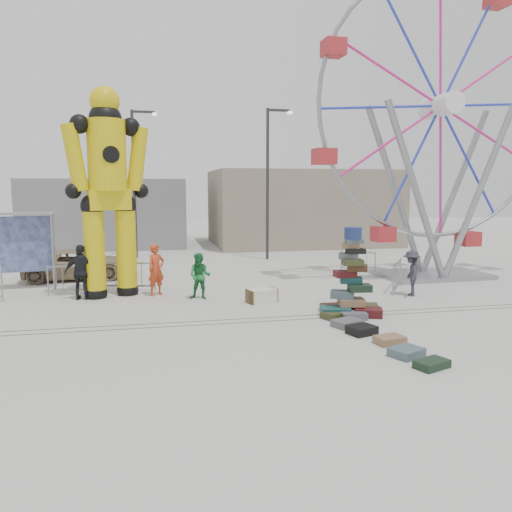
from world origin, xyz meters
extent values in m
plane|color=#9E9E99|center=(0.00, 0.00, 0.00)|extent=(90.00, 90.00, 0.00)
cube|color=#47443F|center=(0.00, 0.60, 0.00)|extent=(40.00, 0.04, 0.01)
cube|color=#47443F|center=(0.00, 1.00, 0.00)|extent=(40.00, 0.04, 0.01)
cube|color=gray|center=(7.00, 20.00, 2.50)|extent=(12.00, 8.00, 5.00)
cube|color=gray|center=(-6.00, 22.00, 2.20)|extent=(10.00, 8.00, 4.40)
cylinder|color=#2D2D30|center=(3.00, 13.00, 4.00)|extent=(0.16, 0.16, 8.00)
cube|color=#2D2D30|center=(3.60, 13.00, 7.90)|extent=(1.20, 0.15, 0.12)
cube|color=silver|center=(4.20, 13.00, 7.80)|extent=(0.25, 0.25, 0.12)
cylinder|color=#2D2D30|center=(-4.00, 15.00, 4.00)|extent=(0.16, 0.16, 8.00)
cube|color=#2D2D30|center=(-3.40, 15.00, 7.90)|extent=(1.20, 0.15, 0.12)
cube|color=silver|center=(-2.80, 15.00, 7.80)|extent=(0.25, 0.25, 0.12)
cube|color=#1A494E|center=(2.29, 0.75, 0.14)|extent=(0.98, 0.76, 0.28)
cube|color=#4E1415|center=(3.25, 0.51, 0.13)|extent=(0.98, 0.84, 0.26)
cube|color=#482B17|center=(2.43, 1.28, 0.12)|extent=(0.79, 0.56, 0.24)
cube|color=#393E1F|center=(3.38, 1.04, 0.13)|extent=(0.92, 0.77, 0.26)
cube|color=#5B5E63|center=(2.69, 0.31, 0.11)|extent=(0.79, 0.57, 0.22)
cube|color=black|center=(2.96, 1.37, 0.12)|extent=(0.85, 0.71, 0.24)
cube|color=#8F6C48|center=(2.81, 0.79, 0.41)|extent=(0.84, 0.64, 0.24)
cube|color=#485E68|center=(2.55, 0.89, 0.64)|extent=(0.84, 0.73, 0.22)
cube|color=#1A2E1E|center=(3.04, 0.71, 0.85)|extent=(0.73, 0.54, 0.22)
cube|color=#1A494E|center=(2.85, 0.95, 1.06)|extent=(0.76, 0.61, 0.20)
cube|color=#4E1415|center=(2.65, 0.94, 1.26)|extent=(0.64, 0.44, 0.20)
cube|color=#482B17|center=(2.98, 0.80, 1.46)|extent=(0.72, 0.62, 0.20)
cube|color=#393E1F|center=(2.80, 0.73, 1.64)|extent=(0.67, 0.50, 0.18)
cube|color=#5B5E63|center=(2.73, 0.90, 1.82)|extent=(0.69, 0.61, 0.18)
cube|color=black|center=(2.90, 0.77, 1.98)|extent=(0.59, 0.43, 0.15)
cube|color=#8F6C48|center=(2.77, 0.85, 2.14)|extent=(0.61, 0.50, 0.15)
cube|color=#485E68|center=(2.84, 0.75, 2.28)|extent=(0.53, 0.36, 0.13)
cylinder|color=navy|center=(2.81, 0.79, 2.52)|extent=(0.53, 0.53, 0.35)
sphere|color=black|center=(-5.09, 4.89, 0.15)|extent=(0.77, 0.77, 0.77)
cylinder|color=#D2BB0B|center=(-5.09, 4.89, 1.62)|extent=(0.71, 0.71, 3.25)
sphere|color=black|center=(-5.09, 4.89, 3.25)|extent=(0.81, 0.81, 0.81)
sphere|color=black|center=(-4.03, 5.22, 0.15)|extent=(0.77, 0.77, 0.77)
cylinder|color=#D2BB0B|center=(-4.03, 5.22, 1.62)|extent=(0.71, 0.71, 3.25)
sphere|color=black|center=(-4.03, 5.22, 3.25)|extent=(0.81, 0.81, 0.81)
cube|color=#D2BB0B|center=(-4.56, 5.05, 3.45)|extent=(1.60, 1.19, 0.71)
cylinder|color=#D2BB0B|center=(-4.56, 5.05, 4.97)|extent=(1.32, 1.32, 2.44)
sphere|color=black|center=(-4.56, 5.05, 6.19)|extent=(1.12, 1.12, 1.12)
sphere|color=#D2BB0B|center=(-4.56, 5.05, 6.80)|extent=(1.01, 1.01, 1.01)
sphere|color=black|center=(-5.39, 4.80, 5.99)|extent=(0.65, 0.65, 0.65)
cylinder|color=#D2BB0B|center=(-5.58, 4.75, 4.87)|extent=(0.95, 0.75, 2.28)
sphere|color=black|center=(-5.68, 4.72, 3.75)|extent=(0.53, 0.53, 0.53)
sphere|color=black|center=(-3.73, 5.30, 5.99)|extent=(0.65, 0.65, 0.65)
cylinder|color=#D2BB0B|center=(-3.54, 5.36, 4.87)|extent=(0.95, 0.75, 2.28)
sphere|color=black|center=(-3.44, 5.39, 3.75)|extent=(0.53, 0.53, 0.53)
cube|color=gray|center=(8.86, 6.27, 0.09)|extent=(4.66, 2.93, 0.18)
cylinder|color=gray|center=(7.45, 5.39, 3.63)|extent=(3.17, 0.42, 7.36)
cylinder|color=gray|center=(10.35, 5.52, 3.63)|extent=(3.17, 0.42, 7.36)
cylinder|color=gray|center=(7.37, 7.02, 3.63)|extent=(3.17, 0.42, 7.36)
cylinder|color=gray|center=(10.27, 7.15, 3.63)|extent=(3.17, 0.42, 7.36)
cylinder|color=white|center=(8.86, 6.27, 7.26)|extent=(1.00, 2.04, 0.91)
torus|color=gray|center=(8.86, 6.27, 7.26)|extent=(11.07, 0.70, 11.07)
cube|color=#A72327|center=(8.86, 6.27, 1.36)|extent=(0.85, 0.85, 0.64)
cylinder|color=gray|center=(-6.85, 7.10, 1.45)|extent=(0.10, 0.10, 2.90)
cube|color=navy|center=(-7.81, 6.99, 1.74)|extent=(1.83, 0.24, 2.13)
cube|color=silver|center=(0.50, 3.00, 0.23)|extent=(1.10, 0.83, 0.46)
cube|color=#393E1F|center=(2.17, 0.49, 0.10)|extent=(0.85, 0.78, 0.21)
cube|color=#5B5E63|center=(2.21, -0.40, 0.10)|extent=(0.93, 0.82, 0.20)
cube|color=black|center=(2.31, -1.16, 0.11)|extent=(0.86, 0.76, 0.23)
cube|color=#8F6C48|center=(2.66, -2.08, 0.10)|extent=(0.79, 0.63, 0.20)
cube|color=#485E68|center=(2.60, -3.02, 0.10)|extent=(0.91, 0.83, 0.20)
cube|color=#1A2E1E|center=(2.77, -3.82, 0.09)|extent=(0.86, 0.69, 0.18)
imported|color=#B8381A|center=(-2.99, 4.90, 0.93)|extent=(0.81, 0.75, 1.87)
imported|color=#1C7132|center=(-1.51, 3.97, 0.81)|extent=(0.96, 0.86, 1.62)
imported|color=black|center=(-5.53, 4.70, 0.96)|extent=(1.16, 0.54, 1.93)
imported|color=#282633|center=(5.99, 2.96, 0.82)|extent=(0.96, 1.21, 1.64)
imported|color=#9C8764|center=(-6.24, 8.89, 0.62)|extent=(4.63, 2.38, 1.25)
camera|label=1|loc=(-3.07, -13.20, 3.88)|focal=35.00mm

